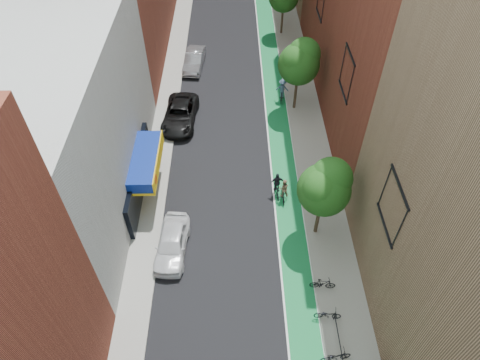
{
  "coord_description": "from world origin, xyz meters",
  "views": [
    {
      "loc": [
        0.11,
        -7.58,
        23.94
      ],
      "look_at": [
        0.48,
        13.65,
        1.5
      ],
      "focal_mm": 32.0,
      "sensor_mm": 36.0,
      "label": 1
    }
  ],
  "objects_px": {
    "parked_car_black": "(180,114)",
    "cyclist_lane_near": "(283,191)",
    "parked_car_white": "(172,243)",
    "parked_car_silver": "(194,60)",
    "cyclist_lane_far": "(282,91)",
    "cyclist_lane_mid": "(277,187)"
  },
  "relations": [
    {
      "from": "parked_car_silver",
      "to": "cyclist_lane_far",
      "type": "relative_size",
      "value": 2.26
    },
    {
      "from": "parked_car_white",
      "to": "parked_car_silver",
      "type": "xyz_separation_m",
      "value": [
        0.2,
        22.47,
        -0.01
      ]
    },
    {
      "from": "parked_car_white",
      "to": "parked_car_silver",
      "type": "relative_size",
      "value": 0.98
    },
    {
      "from": "parked_car_black",
      "to": "parked_car_silver",
      "type": "distance_m",
      "value": 8.93
    },
    {
      "from": "parked_car_white",
      "to": "parked_car_black",
      "type": "height_order",
      "value": "parked_car_white"
    },
    {
      "from": "parked_car_white",
      "to": "cyclist_lane_far",
      "type": "relative_size",
      "value": 2.23
    },
    {
      "from": "parked_car_white",
      "to": "parked_car_silver",
      "type": "distance_m",
      "value": 22.48
    },
    {
      "from": "parked_car_white",
      "to": "cyclist_lane_mid",
      "type": "xyz_separation_m",
      "value": [
        7.26,
        4.88,
        -0.03
      ]
    },
    {
      "from": "parked_car_silver",
      "to": "cyclist_lane_mid",
      "type": "relative_size",
      "value": 2.37
    },
    {
      "from": "parked_car_black",
      "to": "cyclist_lane_mid",
      "type": "xyz_separation_m",
      "value": [
        7.8,
        -8.69,
        -0.03
      ]
    },
    {
      "from": "cyclist_lane_near",
      "to": "cyclist_lane_far",
      "type": "xyz_separation_m",
      "value": [
        0.94,
        12.29,
        0.15
      ]
    },
    {
      "from": "parked_car_white",
      "to": "cyclist_lane_near",
      "type": "bearing_deg",
      "value": 33.88
    },
    {
      "from": "parked_car_black",
      "to": "parked_car_silver",
      "type": "bearing_deg",
      "value": 89.66
    },
    {
      "from": "parked_car_white",
      "to": "cyclist_lane_mid",
      "type": "relative_size",
      "value": 2.33
    },
    {
      "from": "parked_car_black",
      "to": "cyclist_lane_mid",
      "type": "distance_m",
      "value": 11.68
    },
    {
      "from": "parked_car_silver",
      "to": "cyclist_lane_near",
      "type": "distance_m",
      "value": 19.58
    },
    {
      "from": "parked_car_black",
      "to": "cyclist_lane_near",
      "type": "height_order",
      "value": "cyclist_lane_near"
    },
    {
      "from": "parked_car_white",
      "to": "cyclist_lane_near",
      "type": "relative_size",
      "value": 2.49
    },
    {
      "from": "parked_car_silver",
      "to": "parked_car_white",
      "type": "bearing_deg",
      "value": -84.5
    },
    {
      "from": "parked_car_black",
      "to": "cyclist_lane_mid",
      "type": "bearing_deg",
      "value": -43.7
    },
    {
      "from": "cyclist_lane_mid",
      "to": "cyclist_lane_far",
      "type": "xyz_separation_m",
      "value": [
        1.38,
        11.8,
        0.18
      ]
    },
    {
      "from": "parked_car_silver",
      "to": "cyclist_lane_near",
      "type": "height_order",
      "value": "cyclist_lane_near"
    }
  ]
}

